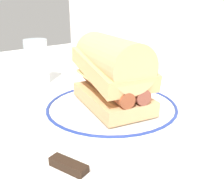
{
  "coord_description": "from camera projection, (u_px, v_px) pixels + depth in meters",
  "views": [
    {
      "loc": [
        0.36,
        -0.32,
        0.2
      ],
      "look_at": [
        0.02,
        -0.02,
        0.04
      ],
      "focal_mm": 40.98,
      "sensor_mm": 36.0,
      "label": 1
    }
  ],
  "objects": [
    {
      "name": "plate",
      "position": [
        112.0,
        108.0,
        0.49
      ],
      "size": [
        0.27,
        0.27,
        0.01
      ],
      "color": "white",
      "rests_on": "ground_plane"
    },
    {
      "name": "butter_knife",
      "position": [
        87.0,
        174.0,
        0.31
      ],
      "size": [
        0.14,
        0.05,
        0.01
      ],
      "color": "silver",
      "rests_on": "ground_plane"
    },
    {
      "name": "drinking_glass",
      "position": [
        37.0,
        65.0,
        0.65
      ],
      "size": [
        0.06,
        0.06,
        0.11
      ],
      "color": "silver",
      "rests_on": "ground_plane"
    },
    {
      "name": "sausage_sandwich",
      "position": [
        112.0,
        71.0,
        0.47
      ],
      "size": [
        0.2,
        0.14,
        0.13
      ],
      "rotation": [
        0.0,
        0.0,
        -0.27
      ],
      "color": "#E1AA72",
      "rests_on": "plate"
    },
    {
      "name": "ground_plane",
      "position": [
        112.0,
        107.0,
        0.52
      ],
      "size": [
        1.5,
        1.5,
        0.0
      ],
      "primitive_type": "plane",
      "color": "white"
    }
  ]
}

